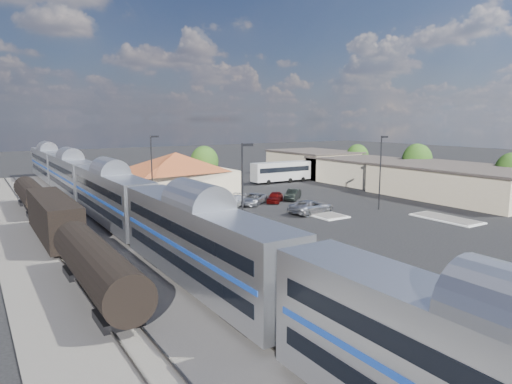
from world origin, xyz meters
TOP-DOWN VIEW (x-y plane):
  - ground at (0.00, 0.00)m, footprint 280.00×280.00m
  - railbed at (-21.00, 8.00)m, footprint 16.00×100.00m
  - platform at (-12.00, 6.00)m, footprint 5.50×92.00m
  - passenger_train at (-18.00, 8.83)m, footprint 3.00×104.00m
  - freight_cars at (-24.00, 5.77)m, footprint 2.80×46.00m
  - station_depot at (-4.56, 24.00)m, footprint 18.35×12.24m
  - buildings_east at (28.00, 14.28)m, footprint 14.40×51.40m
  - traffic_island_south at (4.00, 2.00)m, footprint 3.30×7.50m
  - traffic_island_north at (14.00, -8.00)m, footprint 3.30×7.50m
  - lamp_plat_s at (-10.90, -6.00)m, footprint 1.08×0.25m
  - lamp_plat_n at (-10.90, 16.00)m, footprint 1.08×0.25m
  - lamp_lot at (12.10, 0.00)m, footprint 1.08×0.25m
  - tree_east_a at (34.00, -4.00)m, footprint 4.56×4.56m
  - tree_east_b at (34.00, 12.00)m, footprint 4.94×4.94m
  - tree_east_c at (34.00, 26.00)m, footprint 4.41×4.41m
  - tree_depot at (3.00, 30.00)m, footprint 4.71×4.71m
  - suv at (3.47, 2.53)m, footprint 6.14×3.42m
  - coach_bus at (15.96, 26.19)m, footprint 11.23×2.63m
  - person_a at (-12.42, -14.69)m, footprint 0.43×0.66m
  - person_b at (-12.16, 11.38)m, footprint 0.95×1.06m
  - parked_car_a at (-8.50, 10.79)m, footprint 3.76×3.71m
  - parked_car_b at (-5.63, 11.09)m, footprint 4.15×4.02m
  - parked_car_c at (-2.43, 10.79)m, footprint 5.36×4.83m
  - parked_car_d at (0.77, 11.09)m, footprint 5.60×5.11m
  - parked_car_e at (3.97, 10.79)m, footprint 4.20×4.16m
  - parked_car_f at (7.17, 11.09)m, footprint 4.34×4.03m

SIDE VIEW (x-z plane):
  - ground at x=0.00m, z-range 0.00..0.00m
  - railbed at x=-21.00m, z-range 0.00..0.12m
  - platform at x=-12.00m, z-range 0.00..0.18m
  - traffic_island_south at x=4.00m, z-range 0.00..0.21m
  - traffic_island_north at x=14.00m, z-range 0.00..0.21m
  - parked_car_a at x=-8.50m, z-range 0.00..1.28m
  - parked_car_b at x=-5.63m, z-range 0.00..1.41m
  - parked_car_e at x=3.97m, z-range 0.00..1.44m
  - parked_car_f at x=7.17m, z-range 0.00..1.45m
  - parked_car_d at x=0.77m, z-range 0.00..1.45m
  - parked_car_c at x=-2.43m, z-range 0.00..1.50m
  - suv at x=3.47m, z-range 0.00..1.62m
  - person_a at x=-12.42m, z-range 0.18..1.97m
  - person_b at x=-12.16m, z-range 0.18..1.98m
  - freight_cars at x=-24.00m, z-range -0.07..3.93m
  - coach_bus at x=15.96m, z-range 0.27..3.86m
  - buildings_east at x=28.00m, z-range -0.13..4.67m
  - passenger_train at x=-18.00m, z-range 0.09..5.64m
  - station_depot at x=-4.56m, z-range 0.03..6.23m
  - tree_east_c at x=34.00m, z-range 0.66..6.87m
  - tree_east_a at x=34.00m, z-range 0.68..7.10m
  - tree_depot at x=3.00m, z-range 0.71..7.34m
  - tree_east_b at x=34.00m, z-range 0.74..7.70m
  - lamp_plat_s at x=-10.90m, z-range 0.84..9.84m
  - lamp_plat_n at x=-10.90m, z-range 0.84..9.84m
  - lamp_lot at x=12.10m, z-range 0.84..9.84m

